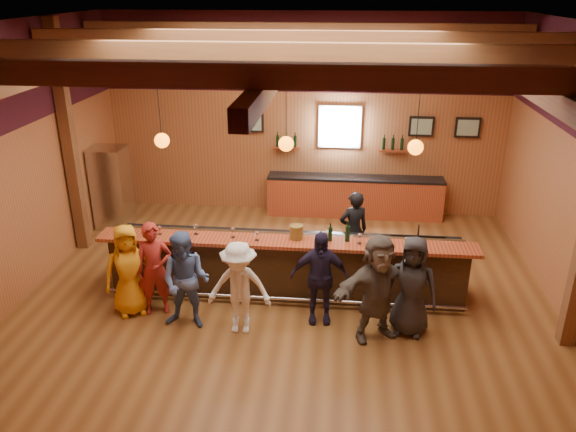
{
  "coord_description": "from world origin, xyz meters",
  "views": [
    {
      "loc": [
        0.89,
        -8.5,
        5.03
      ],
      "look_at": [
        0.0,
        0.3,
        1.35
      ],
      "focal_mm": 35.0,
      "sensor_mm": 36.0,
      "label": 1
    }
  ],
  "objects": [
    {
      "name": "stainless_fridge",
      "position": [
        -4.1,
        2.6,
        0.9
      ],
      "size": [
        0.7,
        0.7,
        1.8
      ],
      "primitive_type": "cube",
      "color": "silver",
      "rests_on": "ground"
    },
    {
      "name": "bar_counter",
      "position": [
        0.02,
        0.15,
        0.52
      ],
      "size": [
        6.3,
        1.07,
        1.11
      ],
      "color": "black",
      "rests_on": "ground"
    },
    {
      "name": "wine_shelves",
      "position": [
        0.8,
        3.88,
        1.62
      ],
      "size": [
        3.0,
        0.18,
        0.3
      ],
      "color": "maroon",
      "rests_on": "room"
    },
    {
      "name": "customer_dark",
      "position": [
        2.0,
        -0.95,
        0.8
      ],
      "size": [
        0.88,
        0.67,
        1.61
      ],
      "primitive_type": "imported",
      "rotation": [
        0.0,
        0.0,
        -0.21
      ],
      "color": "#262629",
      "rests_on": "ground"
    },
    {
      "name": "customer_white",
      "position": [
        -0.59,
        -1.19,
        0.76
      ],
      "size": [
        0.98,
        0.57,
        1.51
      ],
      "primitive_type": "imported",
      "rotation": [
        0.0,
        0.0,
        0.01
      ],
      "color": "white",
      "rests_on": "ground"
    },
    {
      "name": "bartender",
      "position": [
        1.14,
        1.1,
        0.77
      ],
      "size": [
        0.66,
        0.54,
        1.54
      ],
      "primitive_type": "imported",
      "rotation": [
        0.0,
        0.0,
        3.5
      ],
      "color": "black",
      "rests_on": "ground"
    },
    {
      "name": "customer_redvest",
      "position": [
        -2.05,
        -0.78,
        0.79
      ],
      "size": [
        0.66,
        0.52,
        1.58
      ],
      "primitive_type": "imported",
      "rotation": [
        0.0,
        0.0,
        0.27
      ],
      "color": "maroon",
      "rests_on": "ground"
    },
    {
      "name": "customer_denim",
      "position": [
        -1.43,
        -1.13,
        0.8
      ],
      "size": [
        0.82,
        0.66,
        1.6
      ],
      "primitive_type": "imported",
      "rotation": [
        0.0,
        0.0,
        -0.07
      ],
      "color": "#5069A0",
      "rests_on": "ground"
    },
    {
      "name": "customer_orange",
      "position": [
        -2.46,
        -0.83,
        0.78
      ],
      "size": [
        0.9,
        0.78,
        1.55
      ],
      "primitive_type": "imported",
      "rotation": [
        0.0,
        0.0,
        0.46
      ],
      "color": "orange",
      "rests_on": "ground"
    },
    {
      "name": "glass_d",
      "position": [
        -0.88,
        -0.14,
        1.24
      ],
      "size": [
        0.08,
        0.08,
        0.18
      ],
      "color": "silver",
      "rests_on": "bar_counter"
    },
    {
      "name": "room",
      "position": [
        0.0,
        0.06,
        3.21
      ],
      "size": [
        9.04,
        9.0,
        4.52
      ],
      "color": "brown",
      "rests_on": "ground"
    },
    {
      "name": "framed_pictures",
      "position": [
        1.67,
        3.94,
        2.1
      ],
      "size": [
        5.35,
        0.05,
        0.45
      ],
      "color": "black",
      "rests_on": "room"
    },
    {
      "name": "ice_bucket",
      "position": [
        0.18,
        -0.08,
        1.23
      ],
      "size": [
        0.22,
        0.22,
        0.24
      ],
      "primitive_type": "cylinder",
      "color": "brown",
      "rests_on": "bar_counter"
    },
    {
      "name": "back_bar_cabinet",
      "position": [
        1.2,
        3.72,
        0.48
      ],
      "size": [
        4.0,
        0.52,
        0.95
      ],
      "color": "maroon",
      "rests_on": "ground"
    },
    {
      "name": "pendant_lights",
      "position": [
        0.0,
        0.0,
        2.71
      ],
      "size": [
        4.24,
        0.24,
        1.37
      ],
      "color": "black",
      "rests_on": "room"
    },
    {
      "name": "glass_g",
      "position": [
        1.22,
        -0.17,
        1.24
      ],
      "size": [
        0.08,
        0.08,
        0.18
      ],
      "color": "silver",
      "rests_on": "bar_counter"
    },
    {
      "name": "customer_navy",
      "position": [
        0.6,
        -0.77,
        0.78
      ],
      "size": [
        0.94,
        0.44,
        1.56
      ],
      "primitive_type": "imported",
      "rotation": [
        0.0,
        0.0,
        0.07
      ],
      "color": "#211B37",
      "rests_on": "ground"
    },
    {
      "name": "bottle_b",
      "position": [
        1.02,
        -0.09,
        1.25
      ],
      "size": [
        0.08,
        0.08,
        0.36
      ],
      "color": "black",
      "rests_on": "bar_counter"
    },
    {
      "name": "glass_e",
      "position": [
        -0.46,
        -0.22,
        1.23
      ],
      "size": [
        0.08,
        0.08,
        0.17
      ],
      "color": "silver",
      "rests_on": "bar_counter"
    },
    {
      "name": "glass_h",
      "position": [
        1.95,
        -0.2,
        1.23
      ],
      "size": [
        0.07,
        0.07,
        0.17
      ],
      "color": "silver",
      "rests_on": "bar_counter"
    },
    {
      "name": "customer_brown",
      "position": [
        1.48,
        -1.14,
        0.85
      ],
      "size": [
        1.64,
        1.13,
        1.7
      ],
      "primitive_type": "imported",
      "rotation": [
        0.0,
        0.0,
        0.44
      ],
      "color": "#595147",
      "rests_on": "ground"
    },
    {
      "name": "glass_b",
      "position": [
        -2.13,
        -0.14,
        1.22
      ],
      "size": [
        0.07,
        0.07,
        0.16
      ],
      "color": "silver",
      "rests_on": "bar_counter"
    },
    {
      "name": "window",
      "position": [
        0.8,
        3.95,
        2.05
      ],
      "size": [
        0.95,
        0.09,
        0.95
      ],
      "color": "silver",
      "rests_on": "room"
    },
    {
      "name": "glass_c",
      "position": [
        -1.52,
        -0.08,
        1.24
      ],
      "size": [
        0.08,
        0.08,
        0.18
      ],
      "color": "silver",
      "rests_on": "bar_counter"
    },
    {
      "name": "bottle_a",
      "position": [
        0.74,
        -0.11,
        1.23
      ],
      "size": [
        0.07,
        0.07,
        0.31
      ],
      "color": "black",
      "rests_on": "bar_counter"
    },
    {
      "name": "glass_f",
      "position": [
        0.67,
        -0.15,
        1.24
      ],
      "size": [
        0.08,
        0.08,
        0.18
      ],
      "color": "silver",
      "rests_on": "bar_counter"
    },
    {
      "name": "glass_a",
      "position": [
        -2.37,
        -0.21,
        1.24
      ],
      "size": [
        0.08,
        0.08,
        0.19
      ],
      "color": "silver",
      "rests_on": "bar_counter"
    }
  ]
}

